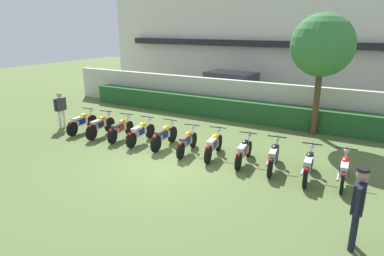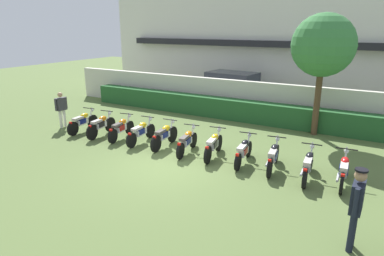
% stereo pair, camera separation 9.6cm
% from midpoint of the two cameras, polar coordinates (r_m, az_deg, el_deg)
% --- Properties ---
extents(ground, '(60.00, 60.00, 0.00)m').
position_cam_midpoint_polar(ground, '(11.15, -4.24, -6.41)').
color(ground, '#566B38').
extents(building, '(23.15, 6.50, 6.46)m').
position_cam_midpoint_polar(building, '(23.48, 16.07, 13.36)').
color(building, silver).
rests_on(building, ground).
extents(compound_wall, '(21.99, 0.30, 1.81)m').
position_cam_midpoint_polar(compound_wall, '(17.00, 9.37, 4.77)').
color(compound_wall, beige).
rests_on(compound_wall, ground).
extents(hedge_row, '(17.59, 0.70, 0.98)m').
position_cam_midpoint_polar(hedge_row, '(16.46, 8.43, 2.93)').
color(hedge_row, '#235628').
rests_on(hedge_row, ground).
extents(parked_car, '(4.68, 2.48, 1.89)m').
position_cam_midpoint_polar(parked_car, '(19.46, 7.23, 6.47)').
color(parked_car, '#9EA3A8').
rests_on(parked_car, ground).
extents(tree_near_inspector, '(2.47, 2.47, 4.89)m').
position_cam_midpoint_polar(tree_near_inspector, '(14.56, 21.35, 12.73)').
color(tree_near_inspector, '#4C3823').
rests_on(tree_near_inspector, ground).
extents(motorcycle_in_row_0, '(0.60, 1.84, 0.96)m').
position_cam_midpoint_polar(motorcycle_in_row_0, '(15.25, -17.73, 1.02)').
color(motorcycle_in_row_0, black).
rests_on(motorcycle_in_row_0, ground).
extents(motorcycle_in_row_1, '(0.60, 1.85, 0.98)m').
position_cam_midpoint_polar(motorcycle_in_row_1, '(14.47, -14.85, 0.48)').
color(motorcycle_in_row_1, black).
rests_on(motorcycle_in_row_1, ground).
extents(motorcycle_in_row_2, '(0.60, 1.83, 0.94)m').
position_cam_midpoint_polar(motorcycle_in_row_2, '(13.92, -11.63, -0.02)').
color(motorcycle_in_row_2, black).
rests_on(motorcycle_in_row_2, ground).
extents(motorcycle_in_row_3, '(0.60, 1.91, 0.95)m').
position_cam_midpoint_polar(motorcycle_in_row_3, '(13.30, -8.36, -0.63)').
color(motorcycle_in_row_3, black).
rests_on(motorcycle_in_row_3, ground).
extents(motorcycle_in_row_4, '(0.60, 1.86, 0.97)m').
position_cam_midpoint_polar(motorcycle_in_row_4, '(12.72, -4.45, -1.24)').
color(motorcycle_in_row_4, black).
rests_on(motorcycle_in_row_4, ground).
extents(motorcycle_in_row_5, '(0.60, 1.82, 0.94)m').
position_cam_midpoint_polar(motorcycle_in_row_5, '(12.10, -0.62, -2.24)').
color(motorcycle_in_row_5, black).
rests_on(motorcycle_in_row_5, ground).
extents(motorcycle_in_row_6, '(0.60, 1.87, 0.96)m').
position_cam_midpoint_polar(motorcycle_in_row_6, '(11.75, 3.86, -2.82)').
color(motorcycle_in_row_6, black).
rests_on(motorcycle_in_row_6, ground).
extents(motorcycle_in_row_7, '(0.60, 1.85, 0.94)m').
position_cam_midpoint_polar(motorcycle_in_row_7, '(11.33, 8.89, -3.82)').
color(motorcycle_in_row_7, black).
rests_on(motorcycle_in_row_7, ground).
extents(motorcycle_in_row_8, '(0.60, 1.91, 0.96)m').
position_cam_midpoint_polar(motorcycle_in_row_8, '(11.03, 13.74, -4.63)').
color(motorcycle_in_row_8, black).
rests_on(motorcycle_in_row_8, ground).
extents(motorcycle_in_row_9, '(0.60, 1.93, 0.96)m').
position_cam_midpoint_polar(motorcycle_in_row_9, '(10.67, 19.17, -5.87)').
color(motorcycle_in_row_9, black).
rests_on(motorcycle_in_row_9, ground).
extents(motorcycle_in_row_10, '(0.60, 1.86, 0.96)m').
position_cam_midpoint_polar(motorcycle_in_row_10, '(10.66, 24.35, -6.47)').
color(motorcycle_in_row_10, black).
rests_on(motorcycle_in_row_10, ground).
extents(inspector_person, '(0.22, 0.65, 1.59)m').
position_cam_midpoint_polar(inspector_person, '(16.11, -20.94, 3.31)').
color(inspector_person, silver).
rests_on(inspector_person, ground).
extents(officer_0, '(0.25, 0.70, 1.77)m').
position_cam_midpoint_polar(officer_0, '(7.58, 26.25, -11.13)').
color(officer_0, black).
rests_on(officer_0, ground).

